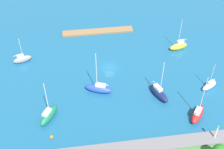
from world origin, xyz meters
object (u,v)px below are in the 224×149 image
at_px(sailboat_blue_inner_mooring, 99,88).
at_px(sailboat_green_mid_basin, 49,115).
at_px(harbor_beacon, 217,131).
at_px(sailboat_red_lone_south, 198,114).
at_px(mooring_buoy_orange, 51,137).
at_px(pier_dock, 98,31).
at_px(sailboat_gray_by_breakwater, 22,59).
at_px(sailboat_white_outer_mooring, 209,85).
at_px(sailboat_yellow_far_south, 179,46).
at_px(sailboat_navy_east_end, 159,93).

bearing_deg(sailboat_blue_inner_mooring, sailboat_green_mid_basin, 52.91).
bearing_deg(sailboat_blue_inner_mooring, harbor_beacon, 162.67).
xyz_separation_m(sailboat_red_lone_south, sailboat_green_mid_basin, (34.24, -4.31, 0.08)).
relative_size(harbor_beacon, mooring_buoy_orange, 4.98).
xyz_separation_m(pier_dock, sailboat_green_mid_basin, (14.92, 34.91, 1.05)).
xyz_separation_m(sailboat_blue_inner_mooring, sailboat_gray_by_breakwater, (20.24, -14.94, -0.00)).
xyz_separation_m(pier_dock, sailboat_gray_by_breakwater, (22.85, 12.58, 0.87)).
relative_size(sailboat_gray_by_breakwater, sailboat_white_outer_mooring, 0.99).
xyz_separation_m(sailboat_yellow_far_south, sailboat_gray_by_breakwater, (45.89, -0.19, -0.13)).
relative_size(pier_dock, sailboat_red_lone_south, 1.88).
bearing_deg(mooring_buoy_orange, sailboat_green_mid_basin, -84.63).
distance_m(pier_dock, sailboat_yellow_far_south, 26.36).
relative_size(sailboat_blue_inner_mooring, sailboat_red_lone_south, 0.99).
relative_size(pier_dock, sailboat_gray_by_breakwater, 2.85).
relative_size(sailboat_blue_inner_mooring, sailboat_navy_east_end, 1.09).
relative_size(sailboat_blue_inner_mooring, sailboat_yellow_far_south, 1.16).
bearing_deg(sailboat_green_mid_basin, sailboat_yellow_far_south, -29.36).
bearing_deg(sailboat_blue_inner_mooring, sailboat_white_outer_mooring, -163.29).
xyz_separation_m(sailboat_yellow_far_south, sailboat_red_lone_south, (3.73, 26.45, -0.03)).
distance_m(sailboat_gray_by_breakwater, sailboat_green_mid_basin, 23.70).
relative_size(sailboat_green_mid_basin, mooring_buoy_orange, 14.47).
bearing_deg(harbor_beacon, mooring_buoy_orange, -9.41).
distance_m(sailboat_blue_inner_mooring, mooring_buoy_orange, 17.59).
xyz_separation_m(harbor_beacon, sailboat_red_lone_south, (1.05, -7.10, -2.46)).
height_order(sailboat_green_mid_basin, sailboat_white_outer_mooring, sailboat_green_mid_basin).
xyz_separation_m(sailboat_green_mid_basin, sailboat_white_outer_mooring, (-40.81, -4.77, -0.45)).
bearing_deg(sailboat_white_outer_mooring, harbor_beacon, 43.84).
height_order(harbor_beacon, mooring_buoy_orange, harbor_beacon).
distance_m(sailboat_blue_inner_mooring, sailboat_navy_east_end, 15.17).
height_order(sailboat_blue_inner_mooring, sailboat_yellow_far_south, sailboat_blue_inner_mooring).
bearing_deg(sailboat_blue_inner_mooring, mooring_buoy_orange, 69.85).
height_order(sailboat_blue_inner_mooring, sailboat_white_outer_mooring, sailboat_blue_inner_mooring).
xyz_separation_m(harbor_beacon, sailboat_blue_inner_mooring, (22.97, -18.79, -2.55)).
bearing_deg(mooring_buoy_orange, sailboat_red_lone_south, -177.72).
relative_size(sailboat_blue_inner_mooring, sailboat_gray_by_breakwater, 1.51).
xyz_separation_m(harbor_beacon, sailboat_yellow_far_south, (-2.68, -33.55, -2.43)).
height_order(sailboat_gray_by_breakwater, mooring_buoy_orange, sailboat_gray_by_breakwater).
bearing_deg(pier_dock, sailboat_gray_by_breakwater, 28.84).
height_order(harbor_beacon, sailboat_navy_east_end, sailboat_navy_east_end).
bearing_deg(mooring_buoy_orange, sailboat_navy_east_end, -160.62).
height_order(sailboat_yellow_far_south, sailboat_green_mid_basin, sailboat_green_mid_basin).
xyz_separation_m(sailboat_white_outer_mooring, mooring_buoy_orange, (40.28, 10.42, -0.50)).
relative_size(sailboat_blue_inner_mooring, sailboat_green_mid_basin, 1.12).
xyz_separation_m(sailboat_blue_inner_mooring, sailboat_red_lone_south, (-21.93, 11.69, 0.09)).
height_order(harbor_beacon, sailboat_gray_by_breakwater, sailboat_gray_by_breakwater).
xyz_separation_m(sailboat_red_lone_south, sailboat_gray_by_breakwater, (42.17, -26.64, -0.09)).
distance_m(sailboat_yellow_far_south, sailboat_navy_east_end, 21.47).
bearing_deg(sailboat_yellow_far_south, pier_dock, -41.41).
bearing_deg(sailboat_red_lone_south, sailboat_white_outer_mooring, 2.37).
xyz_separation_m(sailboat_blue_inner_mooring, mooring_buoy_orange, (11.78, 13.04, -0.77)).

